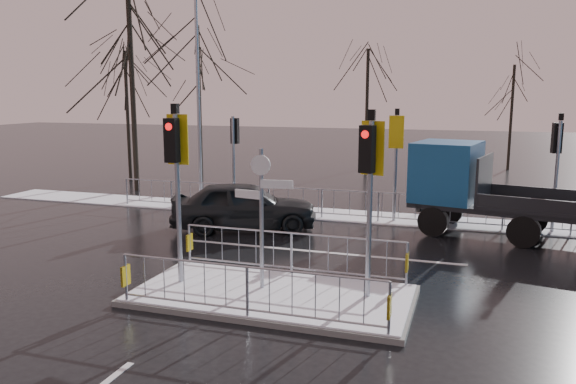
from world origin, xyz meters
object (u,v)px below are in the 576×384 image
(traffic_island, at_px, (271,281))
(street_lamp_left, at_px, (200,90))
(car_far_lane, at_px, (244,206))
(flatbed_truck, at_px, (474,186))

(traffic_island, height_order, street_lamp_left, street_lamp_left)
(traffic_island, xyz_separation_m, car_far_lane, (-2.95, 5.58, 0.40))
(car_far_lane, distance_m, flatbed_truck, 7.30)
(traffic_island, bearing_deg, flatbed_truck, 61.03)
(car_far_lane, relative_size, flatbed_truck, 0.72)
(flatbed_truck, height_order, street_lamp_left, street_lamp_left)
(traffic_island, distance_m, flatbed_truck, 8.51)
(traffic_island, xyz_separation_m, flatbed_truck, (4.09, 7.38, 1.13))
(flatbed_truck, bearing_deg, car_far_lane, -165.67)
(traffic_island, relative_size, street_lamp_left, 0.73)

